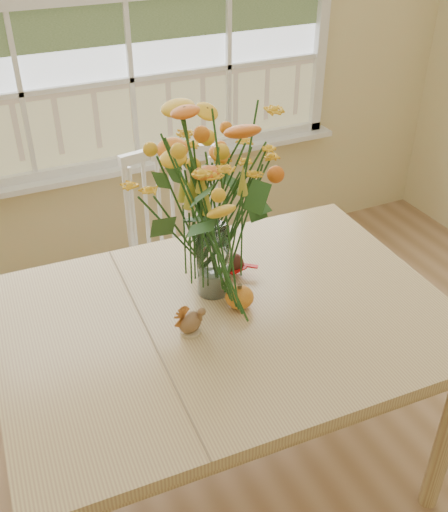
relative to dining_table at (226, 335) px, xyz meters
name	(u,v)px	position (x,y,z in m)	size (l,w,h in m)	color
wall_back	(126,38)	(0.19, 1.57, 0.64)	(4.00, 0.02, 2.70)	beige
window	(125,0)	(0.19, 1.53, 0.82)	(2.42, 0.12, 1.74)	silver
dining_table	(226,335)	(0.00, 0.00, 0.00)	(1.54, 1.13, 0.80)	tan
windsor_chair	(179,247)	(0.14, 0.83, -0.16)	(0.51, 0.50, 0.99)	white
flower_vase	(212,194)	(0.01, 0.14, 0.48)	(0.54, 0.54, 0.64)	white
pumpkin	(240,298)	(0.06, 0.01, 0.13)	(0.10, 0.10, 0.08)	#C76017
turkey_figurine	(190,322)	(-0.15, -0.04, 0.13)	(0.10, 0.09, 0.11)	#CCB78C
dark_gourd	(232,264)	(0.12, 0.21, 0.13)	(0.13, 0.10, 0.08)	#38160F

